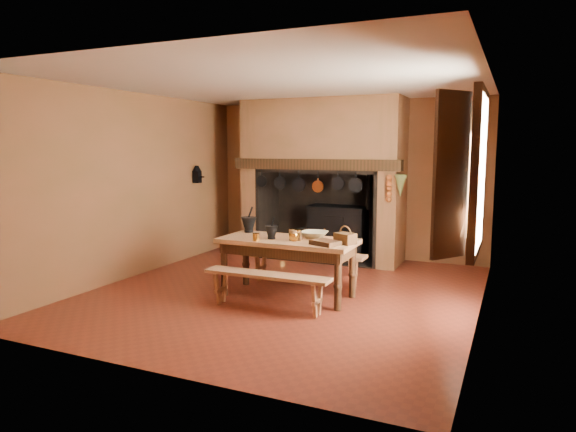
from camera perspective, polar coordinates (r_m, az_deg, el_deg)
The scene contains 28 objects.
floor at distance 7.09m, azimuth -0.46°, elevation -8.51°, with size 5.50×5.50×0.00m, color maroon.
ceiling at distance 6.86m, azimuth -0.48°, elevation 14.57°, with size 5.50×5.50×0.00m, color silver.
back_wall at distance 9.40m, azimuth 6.53°, elevation 4.09°, with size 5.00×0.02×2.80m, color brown.
wall_left at distance 8.19m, azimuth -16.62°, elevation 3.31°, with size 0.02×5.50×2.80m, color brown.
wall_right at distance 6.23m, azimuth 20.96°, elevation 1.88°, with size 0.02×5.50×2.80m, color brown.
wall_front at distance 4.49m, azimuth -15.19°, elevation 0.10°, with size 5.00×0.02×2.80m, color brown.
chimney_breast at distance 9.06m, azimuth 3.90°, elevation 6.60°, with size 2.95×0.96×2.80m.
iron_range at distance 9.23m, azimuth 5.62°, elevation -1.69°, with size 1.12×0.55×1.60m.
hearth_pans at distance 9.45m, azimuth -0.67°, elevation -3.83°, with size 0.51×0.62×0.20m.
hanging_pans at distance 8.63m, azimuth 2.48°, elevation 3.56°, with size 1.92×0.29×0.27m.
onion_string at distance 8.22m, azimuth 11.15°, elevation 3.01°, with size 0.12×0.10×0.46m, color #A7471E, non-canonical shape.
herb_bunch at distance 8.17m, azimuth 12.39°, elevation 3.30°, with size 0.20×0.20×0.35m, color #575F2D.
window at distance 5.82m, azimuth 19.38°, elevation 4.55°, with size 0.39×1.75×1.76m.
wall_coffee_mill at distance 9.37m, azimuth -10.07°, elevation 4.72°, with size 0.23×0.16×0.31m.
work_table at distance 6.77m, azimuth -0.01°, elevation -3.57°, with size 1.80×0.80×0.78m.
bench_front at distance 6.29m, azimuth -2.35°, elevation -7.40°, with size 1.61×0.28×0.45m.
bench_back at distance 7.38m, azimuth 1.94°, elevation -4.89°, with size 1.76×0.31×0.50m.
mortar_large at distance 7.26m, azimuth -4.38°, elevation -0.87°, with size 0.22×0.22×0.37m.
mortar_small at distance 6.72m, azimuth -1.85°, elevation -1.74°, with size 0.17×0.17×0.30m.
coffee_grinder at distance 6.64m, azimuth 1.05°, elevation -2.15°, with size 0.16×0.13×0.17m.
brass_mug_a at distance 6.59m, azimuth -3.56°, elevation -2.36°, with size 0.09×0.09×0.10m, color gold.
brass_mug_b at distance 7.06m, azimuth 0.38°, elevation -1.77°, with size 0.07×0.07×0.08m, color gold.
mixing_bowl at distance 6.83m, azimuth 2.95°, elevation -2.06°, with size 0.36×0.36×0.09m, color #B7B18D.
stoneware_crock at distance 6.63m, azimuth 0.58°, elevation -2.14°, with size 0.11×0.11×0.13m, color #52331E.
glass_jar at distance 6.45m, azimuth 6.44°, elevation -2.51°, with size 0.07×0.07×0.12m, color beige.
wicker_basket at distance 6.42m, azimuth 6.36°, elevation -2.43°, with size 0.29×0.26×0.23m.
wooden_tray at distance 6.33m, azimuth 4.18°, elevation -2.97°, with size 0.34×0.24×0.06m, color #382211.
brass_cup at distance 6.58m, azimuth 0.67°, elevation -2.35°, with size 0.13×0.13×0.10m, color gold.
Camera 1 is at (2.83, -6.20, 1.96)m, focal length 32.00 mm.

